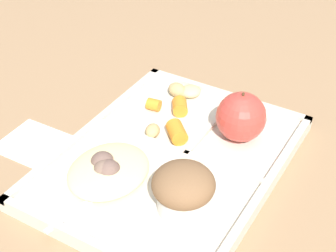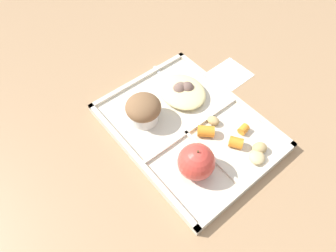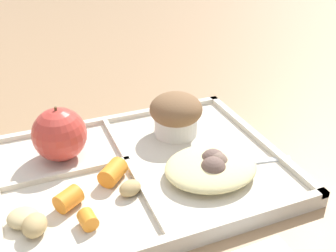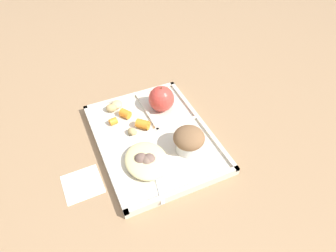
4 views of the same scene
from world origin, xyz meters
name	(u,v)px [view 1 (image 1 of 4)]	position (x,y,z in m)	size (l,w,h in m)	color
ground	(170,166)	(0.00, 0.00, 0.00)	(6.00, 6.00, 0.00)	#997551
lunch_tray	(171,161)	(0.00, 0.00, 0.01)	(0.38, 0.30, 0.02)	beige
green_apple	(241,117)	(-0.10, 0.06, 0.05)	(0.08, 0.08, 0.08)	#C63D33
bran_muffin	(183,189)	(0.08, 0.06, 0.05)	(0.08, 0.08, 0.07)	silver
carrot_slice_back	(154,105)	(-0.09, -0.08, 0.02)	(0.02, 0.02, 0.02)	orange
carrot_slice_small	(177,132)	(-0.04, -0.01, 0.03)	(0.03, 0.03, 0.04)	orange
carrot_slice_center	(180,106)	(-0.11, -0.04, 0.03)	(0.02, 0.02, 0.03)	orange
potato_chunk_corner	(153,131)	(-0.03, -0.05, 0.02)	(0.03, 0.02, 0.02)	tan
potato_chunk_golden	(190,91)	(-0.16, -0.05, 0.02)	(0.04, 0.03, 0.02)	tan
potato_chunk_small	(177,90)	(-0.15, -0.07, 0.03)	(0.03, 0.03, 0.02)	tan
egg_noodle_pile	(109,171)	(0.08, -0.05, 0.03)	(0.12, 0.11, 0.02)	beige
meatball_center	(109,172)	(0.08, -0.05, 0.03)	(0.03, 0.03, 0.03)	brown
meatball_side	(103,164)	(0.07, -0.06, 0.03)	(0.03, 0.03, 0.03)	brown
meatball_front	(105,171)	(0.09, -0.05, 0.03)	(0.03, 0.03, 0.03)	#755B4C
plastic_fork	(100,194)	(0.11, -0.04, 0.02)	(0.15, 0.04, 0.00)	silver
paper_napkin	(31,142)	(0.06, -0.21, 0.00)	(0.09, 0.09, 0.00)	white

